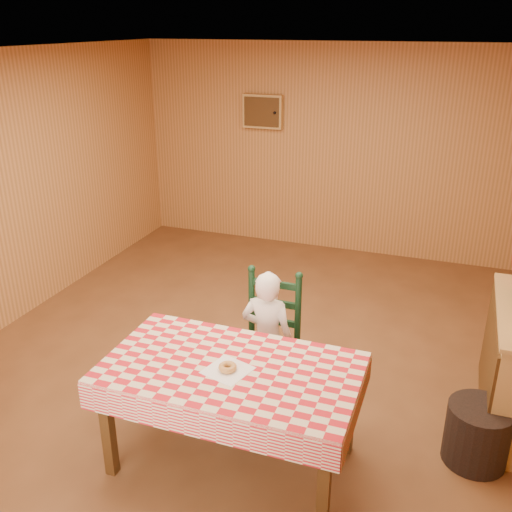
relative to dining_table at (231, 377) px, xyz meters
The scene contains 8 objects.
ground 1.41m from the dining_table, 105.48° to the left, with size 6.00×6.00×0.00m, color brown.
cabin_walls 2.09m from the dining_table, 100.90° to the left, with size 5.10×6.05×2.65m.
dining_table is the anchor object (origin of this frame).
ladder_chair 0.81m from the dining_table, 90.00° to the left, with size 0.44×0.40×1.08m.
seated_child 0.74m from the dining_table, 90.00° to the left, with size 0.41×0.27×1.12m, color white.
napkin 0.10m from the dining_table, 90.00° to the right, with size 0.26×0.26×0.00m, color white.
donut 0.12m from the dining_table, 90.00° to the right, with size 0.12×0.12×0.04m, color #BE8744.
storage_bin 1.73m from the dining_table, 20.44° to the left, with size 0.43×0.43×0.43m, color black.
Camera 1 is at (1.53, -4.04, 2.81)m, focal length 40.00 mm.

